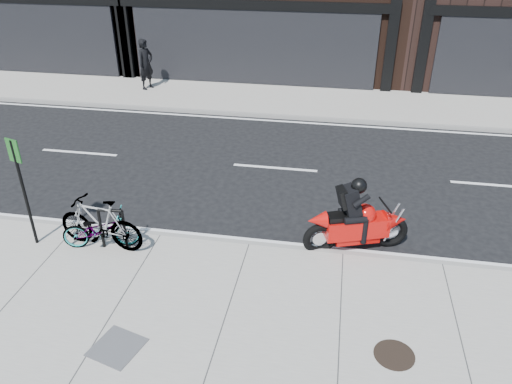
% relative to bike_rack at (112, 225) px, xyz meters
% --- Properties ---
extents(ground, '(120.00, 120.00, 0.00)m').
position_rel_bike_rack_xyz_m(ground, '(2.77, 2.60, -0.69)').
color(ground, black).
rests_on(ground, ground).
extents(sidewalk_near, '(60.00, 6.00, 0.13)m').
position_rel_bike_rack_xyz_m(sidewalk_near, '(2.77, -2.40, -0.62)').
color(sidewalk_near, gray).
rests_on(sidewalk_near, ground).
extents(sidewalk_far, '(60.00, 3.50, 0.13)m').
position_rel_bike_rack_xyz_m(sidewalk_far, '(2.77, 10.35, -0.62)').
color(sidewalk_far, gray).
rests_on(sidewalk_far, ground).
extents(bike_rack, '(0.57, 0.11, 0.95)m').
position_rel_bike_rack_xyz_m(bike_rack, '(0.00, 0.00, 0.00)').
color(bike_rack, black).
rests_on(bike_rack, sidewalk_near).
extents(bicycle_front, '(1.70, 0.95, 0.85)m').
position_rel_bike_rack_xyz_m(bicycle_front, '(-0.27, 0.00, -0.13)').
color(bicycle_front, gray).
rests_on(bicycle_front, sidewalk_near).
extents(bicycle_rear, '(1.98, 0.77, 1.16)m').
position_rel_bike_rack_xyz_m(bicycle_rear, '(-0.26, 0.00, 0.02)').
color(bicycle_rear, gray).
rests_on(bicycle_rear, sidewalk_near).
extents(motorcycle, '(2.25, 1.05, 1.74)m').
position_rel_bike_rack_xyz_m(motorcycle, '(5.11, 1.04, 0.02)').
color(motorcycle, black).
rests_on(motorcycle, ground).
extents(pedestrian, '(0.73, 0.85, 1.97)m').
position_rel_bike_rack_xyz_m(pedestrian, '(-3.29, 10.64, 0.43)').
color(pedestrian, black).
rests_on(pedestrian, sidewalk_far).
extents(manhole_cover, '(0.83, 0.83, 0.02)m').
position_rel_bike_rack_xyz_m(manhole_cover, '(5.66, -2.02, -0.55)').
color(manhole_cover, black).
rests_on(manhole_cover, sidewalk_near).
extents(utility_grate, '(0.93, 0.93, 0.02)m').
position_rel_bike_rack_xyz_m(utility_grate, '(1.19, -2.64, -0.55)').
color(utility_grate, '#57575A').
rests_on(utility_grate, sidewalk_near).
extents(sign_post, '(0.32, 0.12, 2.42)m').
position_rel_bike_rack_xyz_m(sign_post, '(-1.75, -0.13, 0.89)').
color(sign_post, black).
rests_on(sign_post, sidewalk_near).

